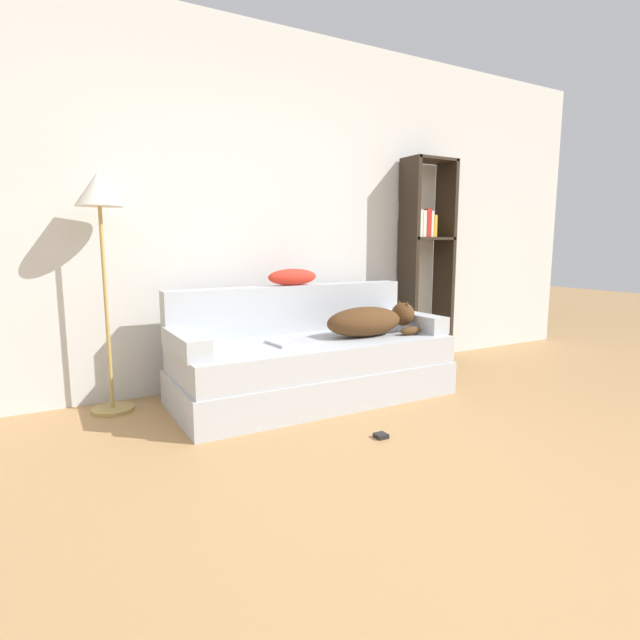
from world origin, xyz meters
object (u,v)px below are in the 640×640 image
at_px(dog, 371,321).
at_px(bookshelf, 426,250).
at_px(couch, 313,369).
at_px(throw_pillow, 293,277).
at_px(floor_lamp, 100,214).
at_px(power_adapter, 381,436).
at_px(laptop, 293,342).

bearing_deg(dog, bookshelf, 29.01).
relative_size(couch, throw_pillow, 4.88).
bearing_deg(dog, throw_pillow, 133.18).
xyz_separation_m(throw_pillow, bookshelf, (1.40, 0.11, 0.19)).
relative_size(floor_lamp, power_adapter, 22.62).
bearing_deg(throw_pillow, laptop, -116.82).
bearing_deg(laptop, dog, -7.46).
bearing_deg(power_adapter, couch, 88.54).
distance_m(couch, dog, 0.55).
bearing_deg(floor_lamp, power_adapter, -44.63).
bearing_deg(laptop, floor_lamp, 152.46).
xyz_separation_m(dog, floor_lamp, (-1.71, 0.48, 0.73)).
relative_size(couch, laptop, 6.11).
xyz_separation_m(couch, floor_lamp, (-1.28, 0.41, 1.06)).
relative_size(throw_pillow, floor_lamp, 0.26).
height_order(couch, power_adapter, couch).
bearing_deg(power_adapter, throw_pillow, 87.93).
relative_size(laptop, floor_lamp, 0.21).
relative_size(laptop, power_adapter, 4.70).
height_order(laptop, floor_lamp, floor_lamp).
bearing_deg(throw_pillow, dog, -46.82).
bearing_deg(couch, laptop, -165.39).
distance_m(dog, power_adapter, 1.03).
bearing_deg(floor_lamp, couch, -17.70).
relative_size(laptop, throw_pillow, 0.80).
xyz_separation_m(laptop, bookshelf, (1.60, 0.52, 0.60)).
xyz_separation_m(throw_pillow, floor_lamp, (-1.30, 0.05, 0.43)).
bearing_deg(laptop, bookshelf, 13.03).
distance_m(bookshelf, floor_lamp, 2.71).
relative_size(throw_pillow, bookshelf, 0.22).
xyz_separation_m(laptop, power_adapter, (0.16, -0.78, -0.42)).
relative_size(couch, floor_lamp, 1.27).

